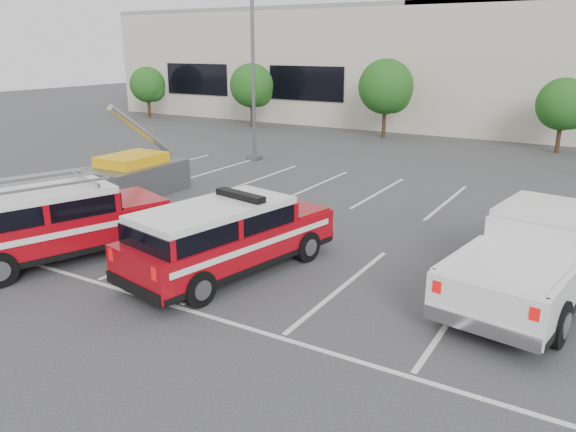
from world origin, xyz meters
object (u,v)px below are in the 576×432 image
(tree_mid_right, at_px, (565,106))
(white_pickup, at_px, (537,262))
(tree_mid_left, at_px, (387,89))
(tree_far_left, at_px, (149,86))
(ladder_suv, at_px, (55,227))
(convention_building, at_px, (508,58))
(utility_rig, at_px, (129,177))
(light_pole_left, at_px, (253,54))
(tree_left, at_px, (253,87))
(fire_chief_suv, at_px, (227,242))

(tree_mid_right, distance_m, white_pickup, 20.22)
(tree_mid_left, bearing_deg, tree_far_left, -180.00)
(white_pickup, relative_size, ladder_suv, 1.12)
(tree_far_left, relative_size, tree_mid_right, 1.00)
(tree_mid_right, xyz_separation_m, ladder_suv, (-9.91, -24.30, -1.60))
(tree_far_left, distance_m, white_pickup, 37.49)
(convention_building, height_order, utility_rig, convention_building)
(light_pole_left, height_order, ladder_suv, light_pole_left)
(convention_building, distance_m, tree_mid_right, 11.20)
(tree_mid_left, bearing_deg, utility_rig, -100.34)
(white_pickup, bearing_deg, convention_building, 110.62)
(tree_mid_left, xyz_separation_m, tree_mid_right, (10.00, -0.00, -0.54))
(convention_building, bearing_deg, ladder_suv, -98.34)
(tree_far_left, bearing_deg, convention_building, 21.37)
(white_pickup, height_order, utility_rig, utility_rig)
(tree_far_left, relative_size, tree_left, 0.90)
(convention_building, xyz_separation_m, tree_far_left, (-25.09, -9.82, -2.22))
(tree_mid_left, distance_m, fire_chief_suv, 23.27)
(tree_mid_left, relative_size, utility_rig, 1.15)
(tree_left, height_order, tree_mid_right, tree_left)
(tree_mid_right, bearing_deg, fire_chief_suv, -103.21)
(light_pole_left, bearing_deg, convention_building, 67.61)
(tree_left, height_order, tree_mid_left, tree_mid_left)
(fire_chief_suv, bearing_deg, tree_mid_right, 88.22)
(tree_far_left, distance_m, utility_rig, 24.82)
(utility_rig, bearing_deg, tree_left, 109.23)
(fire_chief_suv, bearing_deg, white_pickup, 31.99)
(tree_mid_right, xyz_separation_m, light_pole_left, (-13.09, -10.05, 2.68))
(light_pole_left, relative_size, ladder_suv, 1.67)
(convention_building, relative_size, tree_mid_left, 12.38)
(light_pole_left, height_order, utility_rig, light_pole_left)
(tree_mid_left, height_order, ladder_suv, tree_mid_left)
(convention_building, xyz_separation_m, tree_mid_left, (-5.09, -9.82, -1.68))
(convention_building, bearing_deg, fire_chief_suv, -90.73)
(tree_left, distance_m, utility_rig, 19.60)
(tree_left, distance_m, white_pickup, 29.57)
(tree_far_left, distance_m, fire_chief_suv, 33.56)
(tree_far_left, relative_size, light_pole_left, 0.39)
(tree_mid_left, bearing_deg, fire_chief_suv, -78.35)
(tree_mid_left, bearing_deg, tree_left, -180.00)
(tree_far_left, xyz_separation_m, ladder_suv, (20.09, -24.30, -1.60))
(tree_left, relative_size, tree_mid_right, 1.11)
(tree_far_left, relative_size, fire_chief_suv, 0.66)
(convention_building, xyz_separation_m, tree_left, (-15.09, -9.82, -1.95))
(light_pole_left, bearing_deg, tree_left, 124.52)
(utility_rig, bearing_deg, light_pole_left, 87.51)
(white_pickup, bearing_deg, tree_left, 145.42)
(fire_chief_suv, height_order, utility_rig, utility_rig)
(convention_building, height_order, light_pole_left, convention_building)
(tree_mid_right, height_order, white_pickup, tree_mid_right)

